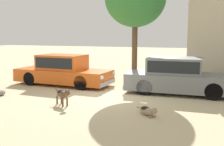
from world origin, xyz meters
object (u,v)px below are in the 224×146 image
Objects in this scene: parked_sedan_nearest at (63,70)px; stray_dog_spotted at (62,94)px; stray_dog_tan at (147,111)px; parked_sedan_second at (178,76)px.

parked_sedan_nearest is 5.20× the size of stray_dog_spotted.
parked_sedan_nearest is at bearing -173.95° from stray_dog_tan.
stray_dog_tan is (4.99, -3.49, -0.57)m from parked_sedan_nearest.
stray_dog_tan is at bearing 30.31° from stray_dog_spotted.
parked_sedan_nearest is at bearing 177.86° from parked_sedan_second.
parked_sedan_second reaches higher than stray_dog_spotted.
parked_sedan_second is at bearing 2.01° from parked_sedan_nearest.
stray_dog_spotted is 1.12× the size of stray_dog_tan.
parked_sedan_second is 4.82× the size of stray_dog_spotted.
parked_sedan_nearest is 3.93m from stray_dog_spotted.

